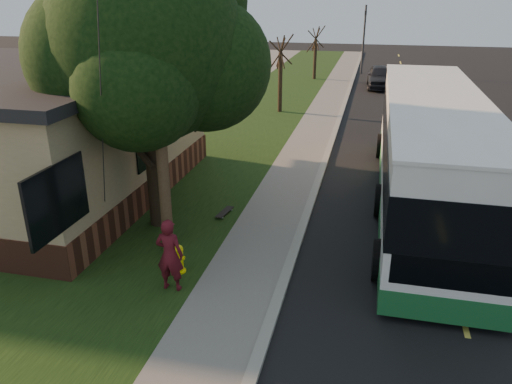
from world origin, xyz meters
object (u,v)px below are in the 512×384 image
fire_hydrant (179,259)px  transit_bus (430,149)px  utility_pole (156,78)px  skateboard_main (225,212)px  leafy_tree (150,47)px  bare_tree_near (280,75)px  dumpster (105,135)px  skateboarder (170,255)px  bare_tree_far (315,54)px  distant_car (381,77)px  traffic_signal (364,35)px

fire_hydrant → transit_bus: (6.18, 5.80, 1.50)m
utility_pole → skateboard_main: (0.81, 2.56, -4.50)m
leafy_tree → fire_hydrant: bearing=-59.3°
bare_tree_near → dumpster: bare_tree_near is taller
bare_tree_near → skateboarder: (1.00, -18.74, -1.20)m
bare_tree_far → distant_car: (5.11, -2.48, -1.20)m
leafy_tree → bare_tree_near: leafy_tree is taller
fire_hydrant → leafy_tree: (-1.57, 2.65, 4.73)m
skateboard_main → dumpster: dumpster is taller
fire_hydrant → skateboard_main: 3.57m
skateboard_main → bare_tree_near: bearing=94.0°
transit_bus → skateboarder: bearing=-132.9°
dumpster → distant_car: size_ratio=0.38×
dumpster → distant_car: 21.97m
traffic_signal → dumpster: bearing=-111.7°
bare_tree_far → transit_bus: (6.58, -24.20, -0.07)m
leafy_tree → dumpster: bearing=130.6°
bare_tree_far → dumpster: size_ratio=2.26×
transit_bus → fire_hydrant: bearing=-136.8°
skateboarder → distant_car: 28.64m
utility_pole → bare_tree_near: utility_pole is taller
leafy_tree → dumpster: 9.32m
traffic_signal → skateboarder: size_ratio=3.10×
dumpster → skateboarder: bearing=-53.9°
utility_pole → bare_tree_far: bearing=89.4°
traffic_signal → skateboard_main: traffic_signal is taller
bare_tree_near → bare_tree_far: bearing=87.6°
transit_bus → distant_car: transit_bus is taller
transit_bus → skateboarder: (-6.08, -6.54, -0.98)m
utility_pole → skateboarder: 4.14m
fire_hydrant → leafy_tree: bearing=120.7°
traffic_signal → skateboarder: bearing=-94.9°
utility_pole → dumpster: size_ratio=5.08×
distant_car → bare_tree_far: bearing=151.4°
utility_pole → skateboarder: utility_pole is taller
utility_pole → leafy_tree: bearing=117.6°
bare_tree_near → skateboarder: bearing=-86.9°
utility_pole → distant_car: (5.41, 26.53, -3.83)m
bare_tree_far → traffic_signal: 5.44m
bare_tree_near → traffic_signal: (4.00, 16.00, 1.01)m
skateboarder → dumpster: 11.89m
leafy_tree → bare_tree_far: 27.56m
transit_bus → distant_car: 21.80m
transit_bus → utility_pole: bearing=-145.0°
dumpster → traffic_signal: bearing=68.3°
utility_pole → dumpster: (-6.19, 7.87, -3.90)m
fire_hydrant → traffic_signal: size_ratio=0.13×
transit_bus → dumpster: transit_bus is taller
skateboarder → distant_car: size_ratio=0.38×
bare_tree_near → distant_car: bearing=59.5°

